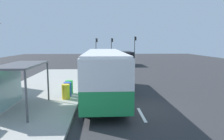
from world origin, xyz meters
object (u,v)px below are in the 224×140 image
sedan_near (118,54)px  recycling_bin_green (69,87)px  sedan_far (120,56)px  traffic_light_far_side (96,45)px  white_van (126,57)px  bus_shelter (16,75)px  traffic_light_near_side (135,44)px  recycling_bin_blue (68,89)px  recycling_bin_yellow (66,92)px  traffic_light_median (112,45)px  bus (104,71)px

sedan_near → recycling_bin_green: sedan_near is taller
sedan_far → traffic_light_far_side: (-5.40, 0.35, 2.43)m
white_van → bus_shelter: size_ratio=1.31×
sedan_far → white_van: bearing=-90.5°
bus_shelter → sedan_near: bearing=78.3°
white_van → traffic_light_near_side: traffic_light_near_side is taller
recycling_bin_green → traffic_light_near_side: traffic_light_near_side is taller
recycling_bin_blue → traffic_light_far_side: bearing=88.1°
traffic_light_far_side → bus_shelter: traffic_light_far_side is taller
recycling_bin_blue → bus_shelter: bus_shelter is taller
sedan_near → recycling_bin_yellow: size_ratio=4.65×
recycling_bin_yellow → traffic_light_median: traffic_light_median is taller
white_van → recycling_bin_blue: size_ratio=5.54×
recycling_bin_blue → traffic_light_median: (4.60, 33.81, 2.58)m
recycling_bin_green → traffic_light_median: traffic_light_median is taller
recycling_bin_yellow → traffic_light_near_side: size_ratio=0.18×
sedan_far → traffic_light_far_side: 5.93m
recycling_bin_blue → traffic_light_median: 34.22m
white_van → traffic_light_median: bearing=98.2°
bus → recycling_bin_green: (-2.49, 0.22, -1.19)m
sedan_near → sedan_far: bearing=-90.0°
traffic_light_near_side → bus: bearing=-102.8°
traffic_light_near_side → traffic_light_median: traffic_light_near_side is taller
recycling_bin_blue → traffic_light_median: traffic_light_median is taller
bus → bus_shelter: bearing=-144.8°
recycling_bin_yellow → recycling_bin_green: 1.40m
sedan_far → recycling_bin_green: 32.61m
recycling_bin_blue → recycling_bin_green: (0.00, 0.70, 0.00)m
recycling_bin_yellow → recycling_bin_blue: 0.70m
recycling_bin_blue → traffic_light_median: size_ratio=0.20×
sedan_near → traffic_light_median: size_ratio=0.91×
sedan_near → traffic_light_near_side: 8.28m
traffic_light_far_side → traffic_light_near_side: bearing=-5.3°
recycling_bin_yellow → recycling_bin_green: (0.00, 1.40, 0.00)m
recycling_bin_blue → traffic_light_near_side: traffic_light_near_side is taller
sedan_far → bus_shelter: 36.56m
white_van → recycling_bin_green: bearing=-107.3°
white_van → sedan_near: white_van is taller
white_van → traffic_light_far_side: 13.03m
recycling_bin_blue → recycling_bin_green: size_ratio=1.00×
sedan_near → recycling_bin_blue: bearing=-99.4°
recycling_bin_yellow → recycling_bin_green: bearing=90.0°
recycling_bin_blue → recycling_bin_green: same height
sedan_near → traffic_light_near_side: bearing=-65.9°
recycling_bin_yellow → bus_shelter: size_ratio=0.24×
sedan_far → recycling_bin_green: size_ratio=4.65×
bus → traffic_light_far_side: bearing=92.4°
bus → traffic_light_far_side: (-1.39, 32.53, 1.38)m
recycling_bin_blue → bus_shelter: size_ratio=0.24×
sedan_far → traffic_light_near_side: size_ratio=0.85×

